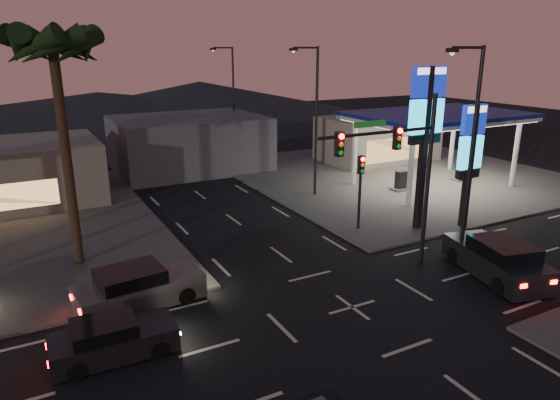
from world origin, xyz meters
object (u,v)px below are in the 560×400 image
pylon_sign_short (471,148)px  car_lane_b_front (138,288)px  traffic_signal_mast (400,160)px  car_lane_a_front (112,340)px  gas_station (438,118)px  pylon_sign_tall (426,117)px  suv_station (498,259)px

pylon_sign_short → car_lane_b_front: size_ratio=1.35×
traffic_signal_mast → car_lane_a_front: bearing=-176.0°
pylon_sign_short → traffic_signal_mast: traffic_signal_mast is taller
pylon_sign_short → gas_station: bearing=56.3°
car_lane_a_front → pylon_sign_short: bearing=9.6°
gas_station → pylon_sign_tall: size_ratio=1.36×
pylon_sign_tall → car_lane_b_front: size_ratio=1.74×
pylon_sign_short → car_lane_a_front: bearing=-170.4°
pylon_sign_short → traffic_signal_mast: (-7.24, -2.51, 0.57)m
car_lane_b_front → gas_station: bearing=18.5°
pylon_sign_short → car_lane_a_front: size_ratio=1.67×
pylon_sign_short → suv_station: (-3.60, -5.25, -3.84)m
pylon_sign_short → traffic_signal_mast: bearing=-160.9°
car_lane_b_front → traffic_signal_mast: bearing=-11.0°
pylon_sign_tall → car_lane_a_front: 18.94m
pylon_sign_short → suv_station: bearing=-124.5°
gas_station → car_lane_b_front: (-23.43, -7.84, -4.32)m
traffic_signal_mast → pylon_sign_tall: bearing=36.5°
car_lane_a_front → suv_station: bearing=-6.4°
traffic_signal_mast → gas_station: bearing=39.3°
gas_station → pylon_sign_short: size_ratio=1.74×
gas_station → pylon_sign_short: (-5.00, -7.50, -0.42)m
gas_station → pylon_sign_tall: (-7.50, -6.50, 1.31)m
car_lane_b_front → suv_station: bearing=-18.3°
gas_station → traffic_signal_mast: bearing=-140.7°
pylon_sign_short → suv_station: 7.44m
pylon_sign_tall → car_lane_b_front: 16.95m
gas_station → car_lane_a_front: gas_station is taller
pylon_sign_tall → car_lane_a_front: pylon_sign_tall is taller
gas_station → suv_station: bearing=-124.0°
pylon_sign_tall → traffic_signal_mast: bearing=-143.5°
car_lane_b_front → suv_station: size_ratio=0.92×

